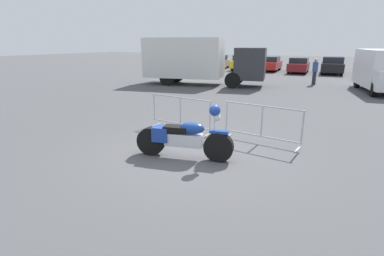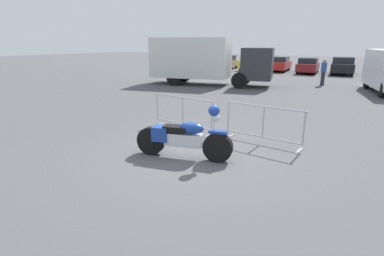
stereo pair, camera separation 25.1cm
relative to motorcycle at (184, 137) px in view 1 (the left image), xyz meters
name	(u,v)px [view 1 (the left image)]	position (x,y,z in m)	size (l,w,h in m)	color
ground_plane	(191,155)	(0.07, 0.25, -0.52)	(120.00, 120.00, 0.00)	#4C4C4F
motorcycle	(184,137)	(0.00, 0.00, 0.00)	(2.36, 0.77, 1.35)	black
crowd_barrier_near	(180,113)	(-1.30, 1.98, 0.04)	(2.27, 0.64, 1.07)	#9EA0A5
crowd_barrier_far	(262,124)	(1.30, 1.98, 0.04)	(2.27, 0.64, 1.07)	#9EA0A5
box_truck	(197,59)	(-5.87, 11.64, 1.12)	(8.01, 3.95, 2.98)	silver
delivery_van	(383,69)	(4.54, 14.07, 0.73)	(3.10, 5.32, 2.31)	silver
parked_car_tan	(218,62)	(-9.77, 23.48, 0.18)	(1.99, 4.19, 1.38)	tan
parked_car_yellow	(244,62)	(-7.02, 23.69, 0.22)	(2.10, 4.42, 1.46)	yellow
parked_car_red	(270,64)	(-4.27, 23.65, 0.19)	(2.00, 4.20, 1.38)	#B21E19
parked_car_maroon	(299,65)	(-1.51, 23.01, 0.18)	(1.98, 4.16, 1.37)	maroon
parked_car_black	(333,65)	(1.24, 23.63, 0.24)	(2.15, 4.52, 1.49)	black
pedestrian	(315,71)	(0.86, 15.34, 0.40)	(0.34, 0.34, 1.69)	#262838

